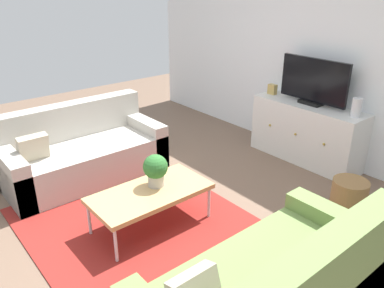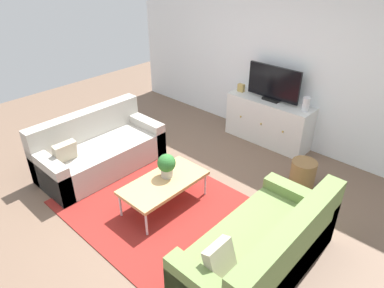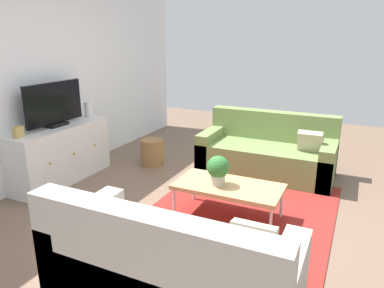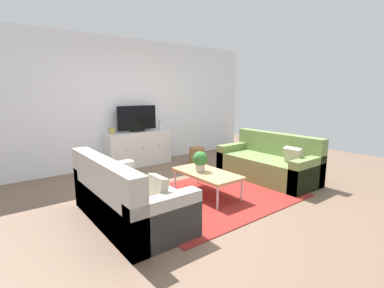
{
  "view_description": "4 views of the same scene",
  "coord_description": "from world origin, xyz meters",
  "px_view_note": "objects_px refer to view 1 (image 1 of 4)",
  "views": [
    {
      "loc": [
        2.53,
        -1.71,
        2.17
      ],
      "look_at": [
        0.0,
        0.39,
        0.74
      ],
      "focal_mm": 36.07,
      "sensor_mm": 36.0,
      "label": 1
    },
    {
      "loc": [
        2.54,
        -2.36,
        2.9
      ],
      "look_at": [
        0.0,
        0.39,
        0.74
      ],
      "focal_mm": 32.3,
      "sensor_mm": 36.0,
      "label": 2
    },
    {
      "loc": [
        -3.32,
        -1.18,
        1.85
      ],
      "look_at": [
        0.0,
        0.39,
        0.74
      ],
      "focal_mm": 33.71,
      "sensor_mm": 36.0,
      "label": 3
    },
    {
      "loc": [
        -2.77,
        -3.18,
        1.58
      ],
      "look_at": [
        0.0,
        0.39,
        0.74
      ],
      "focal_mm": 26.18,
      "sensor_mm": 36.0,
      "label": 4
    }
  ],
  "objects_px": {
    "mantel_clock": "(272,89)",
    "wicker_basket": "(348,198)",
    "coffee_table": "(150,194)",
    "potted_plant": "(156,169)",
    "tv_console": "(306,132)",
    "glass_vase": "(357,108)",
    "flat_screen_tv": "(314,82)",
    "couch_left_side": "(81,153)"
  },
  "relations": [
    {
      "from": "mantel_clock",
      "to": "wicker_basket",
      "type": "height_order",
      "value": "mantel_clock"
    },
    {
      "from": "coffee_table",
      "to": "mantel_clock",
      "type": "height_order",
      "value": "mantel_clock"
    },
    {
      "from": "potted_plant",
      "to": "tv_console",
      "type": "xyz_separation_m",
      "value": [
        0.09,
        2.23,
        -0.18
      ]
    },
    {
      "from": "tv_console",
      "to": "mantel_clock",
      "type": "relative_size",
      "value": 10.9
    },
    {
      "from": "mantel_clock",
      "to": "glass_vase",
      "type": "bearing_deg",
      "value": 0.0
    },
    {
      "from": "tv_console",
      "to": "coffee_table",
      "type": "bearing_deg",
      "value": -90.99
    },
    {
      "from": "mantel_clock",
      "to": "tv_console",
      "type": "bearing_deg",
      "value": -0.0
    },
    {
      "from": "coffee_table",
      "to": "glass_vase",
      "type": "height_order",
      "value": "glass_vase"
    },
    {
      "from": "potted_plant",
      "to": "flat_screen_tv",
      "type": "xyz_separation_m",
      "value": [
        0.09,
        2.25,
        0.47
      ]
    },
    {
      "from": "tv_console",
      "to": "wicker_basket",
      "type": "xyz_separation_m",
      "value": [
        1.04,
        -0.75,
        -0.18
      ]
    },
    {
      "from": "couch_left_side",
      "to": "mantel_clock",
      "type": "xyz_separation_m",
      "value": [
        0.83,
        2.37,
        0.53
      ]
    },
    {
      "from": "potted_plant",
      "to": "flat_screen_tv",
      "type": "distance_m",
      "value": 2.3
    },
    {
      "from": "tv_console",
      "to": "glass_vase",
      "type": "distance_m",
      "value": 0.76
    },
    {
      "from": "glass_vase",
      "to": "couch_left_side",
      "type": "bearing_deg",
      "value": -130.14
    },
    {
      "from": "potted_plant",
      "to": "glass_vase",
      "type": "distance_m",
      "value": 2.35
    },
    {
      "from": "tv_console",
      "to": "flat_screen_tv",
      "type": "xyz_separation_m",
      "value": [
        -0.0,
        0.02,
        0.65
      ]
    },
    {
      "from": "glass_vase",
      "to": "wicker_basket",
      "type": "distance_m",
      "value": 1.09
    },
    {
      "from": "coffee_table",
      "to": "flat_screen_tv",
      "type": "xyz_separation_m",
      "value": [
        0.04,
        2.35,
        0.67
      ]
    },
    {
      "from": "mantel_clock",
      "to": "coffee_table",
      "type": "bearing_deg",
      "value": -76.75
    },
    {
      "from": "potted_plant",
      "to": "mantel_clock",
      "type": "distance_m",
      "value": 2.3
    },
    {
      "from": "potted_plant",
      "to": "tv_console",
      "type": "height_order",
      "value": "tv_console"
    },
    {
      "from": "mantel_clock",
      "to": "couch_left_side",
      "type": "bearing_deg",
      "value": -109.19
    },
    {
      "from": "coffee_table",
      "to": "wicker_basket",
      "type": "bearing_deg",
      "value": 55.73
    },
    {
      "from": "wicker_basket",
      "to": "tv_console",
      "type": "bearing_deg",
      "value": 144.18
    },
    {
      "from": "mantel_clock",
      "to": "wicker_basket",
      "type": "xyz_separation_m",
      "value": [
        1.62,
        -0.75,
        -0.61
      ]
    },
    {
      "from": "mantel_clock",
      "to": "wicker_basket",
      "type": "relative_size",
      "value": 0.34
    },
    {
      "from": "coffee_table",
      "to": "mantel_clock",
      "type": "xyz_separation_m",
      "value": [
        -0.55,
        2.33,
        0.46
      ]
    },
    {
      "from": "mantel_clock",
      "to": "wicker_basket",
      "type": "distance_m",
      "value": 1.89
    },
    {
      "from": "potted_plant",
      "to": "wicker_basket",
      "type": "distance_m",
      "value": 1.89
    },
    {
      "from": "coffee_table",
      "to": "tv_console",
      "type": "bearing_deg",
      "value": 89.01
    },
    {
      "from": "tv_console",
      "to": "wicker_basket",
      "type": "distance_m",
      "value": 1.29
    },
    {
      "from": "coffee_table",
      "to": "tv_console",
      "type": "relative_size",
      "value": 0.77
    },
    {
      "from": "coffee_table",
      "to": "flat_screen_tv",
      "type": "relative_size",
      "value": 1.23
    },
    {
      "from": "couch_left_side",
      "to": "mantel_clock",
      "type": "distance_m",
      "value": 2.57
    },
    {
      "from": "potted_plant",
      "to": "coffee_table",
      "type": "bearing_deg",
      "value": -64.21
    },
    {
      "from": "wicker_basket",
      "to": "mantel_clock",
      "type": "bearing_deg",
      "value": 155.28
    },
    {
      "from": "wicker_basket",
      "to": "couch_left_side",
      "type": "bearing_deg",
      "value": -146.43
    },
    {
      "from": "glass_vase",
      "to": "flat_screen_tv",
      "type": "bearing_deg",
      "value": 178.05
    },
    {
      "from": "coffee_table",
      "to": "flat_screen_tv",
      "type": "bearing_deg",
      "value": 89.02
    },
    {
      "from": "couch_left_side",
      "to": "glass_vase",
      "type": "relative_size",
      "value": 8.33
    },
    {
      "from": "tv_console",
      "to": "flat_screen_tv",
      "type": "distance_m",
      "value": 0.65
    },
    {
      "from": "glass_vase",
      "to": "wicker_basket",
      "type": "bearing_deg",
      "value": -59.06
    }
  ]
}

